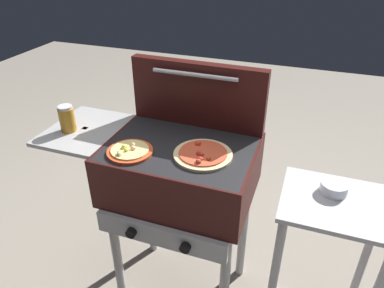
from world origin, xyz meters
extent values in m
plane|color=gray|center=(0.00, 0.00, 0.00)|extent=(8.00, 8.00, 0.00)
cube|color=#38110F|center=(0.00, 0.00, 0.78)|extent=(0.64, 0.48, 0.24)
cube|color=black|center=(0.00, 0.00, 0.90)|extent=(0.61, 0.46, 0.01)
cube|color=#A7A7A7|center=(-0.48, 0.00, 0.89)|extent=(0.32, 0.41, 0.02)
cube|color=#A7A7A7|center=(-0.48, 0.00, 0.78)|extent=(0.02, 0.02, 0.24)
cube|color=#A7A7A7|center=(0.00, -0.25, 0.61)|extent=(0.58, 0.02, 0.10)
cylinder|color=black|center=(-0.12, -0.28, 0.61)|extent=(0.04, 0.02, 0.04)
cylinder|color=black|center=(0.12, -0.28, 0.61)|extent=(0.04, 0.02, 0.04)
cylinder|color=#A7A7A7|center=(-0.27, -0.19, 0.33)|extent=(0.04, 0.04, 0.66)
cylinder|color=#A7A7A7|center=(0.27, -0.19, 0.33)|extent=(0.04, 0.04, 0.66)
cylinder|color=#A7A7A7|center=(-0.27, 0.19, 0.33)|extent=(0.04, 0.04, 0.66)
cylinder|color=#A7A7A7|center=(0.27, 0.19, 0.33)|extent=(0.04, 0.04, 0.66)
cube|color=#38110F|center=(0.00, 0.21, 1.05)|extent=(0.63, 0.06, 0.30)
cylinder|color=#B7B7BC|center=(0.00, 0.17, 1.16)|extent=(0.38, 0.02, 0.02)
cylinder|color=#C64723|center=(-0.18, -0.12, 0.91)|extent=(0.19, 0.19, 0.01)
cylinder|color=#EDD17A|center=(-0.18, -0.12, 0.92)|extent=(0.16, 0.16, 0.01)
sphere|color=#F2E45C|center=(-0.20, -0.12, 0.92)|extent=(0.02, 0.02, 0.02)
sphere|color=#B4CF6F|center=(-0.20, -0.17, 0.92)|extent=(0.02, 0.02, 0.02)
sphere|color=#D7B77F|center=(-0.18, -0.09, 0.92)|extent=(0.02, 0.02, 0.02)
sphere|color=#DFD382|center=(-0.20, -0.18, 0.92)|extent=(0.02, 0.02, 0.02)
sphere|color=#F2BA8A|center=(-0.16, -0.12, 0.92)|extent=(0.02, 0.02, 0.02)
sphere|color=#D5EB61|center=(-0.18, -0.14, 0.92)|extent=(0.02, 0.02, 0.02)
cylinder|color=beige|center=(0.11, -0.04, 0.91)|extent=(0.24, 0.24, 0.01)
cylinder|color=#D14C2D|center=(0.11, -0.04, 0.92)|extent=(0.20, 0.20, 0.01)
sphere|color=#E54429|center=(0.07, 0.01, 0.92)|extent=(0.03, 0.03, 0.03)
sphere|color=#AD472F|center=(0.12, -0.12, 0.92)|extent=(0.02, 0.02, 0.02)
sphere|color=red|center=(0.12, -0.10, 0.92)|extent=(0.02, 0.02, 0.02)
sphere|color=#CF3F2B|center=(0.10, -0.06, 0.92)|extent=(0.02, 0.02, 0.02)
sphere|color=#A44C24|center=(0.15, -0.09, 0.92)|extent=(0.02, 0.02, 0.02)
sphere|color=#BC5330|center=(0.12, -0.07, 0.92)|extent=(0.02, 0.02, 0.02)
cylinder|color=#B77A1E|center=(-0.53, -0.04, 0.96)|extent=(0.07, 0.07, 0.11)
cylinder|color=silver|center=(-0.53, -0.04, 1.02)|extent=(0.06, 0.06, 0.01)
cube|color=#B2B2B7|center=(0.66, 0.00, 0.77)|extent=(0.44, 0.36, 0.02)
cylinder|color=#B2B2B7|center=(0.47, -0.15, 0.38)|extent=(0.04, 0.04, 0.76)
cylinder|color=#B2B2B7|center=(0.47, 0.15, 0.38)|extent=(0.04, 0.04, 0.76)
cylinder|color=#B2B2B7|center=(0.85, 0.15, 0.38)|extent=(0.04, 0.04, 0.76)
cylinder|color=silver|center=(0.64, 0.06, 0.80)|extent=(0.11, 0.11, 0.04)
cylinder|color=#4C7533|center=(0.64, 0.06, 0.80)|extent=(0.09, 0.09, 0.02)
camera|label=1|loc=(0.49, -1.22, 1.69)|focal=33.61mm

